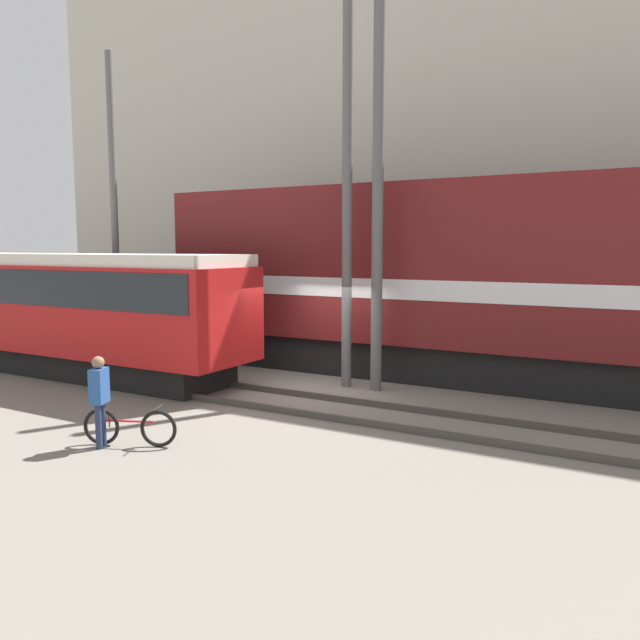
# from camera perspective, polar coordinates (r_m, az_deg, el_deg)

# --- Properties ---
(ground_plane) EXTENTS (120.00, 120.00, 0.00)m
(ground_plane) POSITION_cam_1_polar(r_m,az_deg,el_deg) (15.44, -0.72, -6.33)
(ground_plane) COLOR slate
(track_near) EXTENTS (60.00, 1.51, 0.14)m
(track_near) POSITION_cam_1_polar(r_m,az_deg,el_deg) (14.15, -3.91, -7.26)
(track_near) COLOR #47423D
(track_near) RESTS_ON ground
(track_far) EXTENTS (60.00, 1.51, 0.14)m
(track_far) POSITION_cam_1_polar(r_m,az_deg,el_deg) (17.94, 3.97, -4.28)
(track_far) COLOR #47423D
(track_far) RESTS_ON ground
(building_backdrop) EXTENTS (33.39, 6.00, 14.82)m
(building_backdrop) POSITION_cam_1_polar(r_m,az_deg,el_deg) (24.39, 11.49, 15.84)
(building_backdrop) COLOR beige
(building_backdrop) RESTS_ON ground
(freight_locomotive) EXTENTS (18.23, 3.04, 5.69)m
(freight_locomotive) POSITION_cam_1_polar(r_m,az_deg,el_deg) (16.40, 15.55, 3.60)
(freight_locomotive) COLOR black
(freight_locomotive) RESTS_ON ground
(streetcar) EXTENTS (10.73, 2.54, 3.30)m
(streetcar) POSITION_cam_1_polar(r_m,az_deg,el_deg) (18.29, -21.44, 1.24)
(streetcar) COLOR black
(streetcar) RESTS_ON ground
(bicycle) EXTENTS (1.59, 0.77, 0.72)m
(bicycle) POSITION_cam_1_polar(r_m,az_deg,el_deg) (11.57, -17.00, -9.37)
(bicycle) COLOR black
(bicycle) RESTS_ON ground
(person) EXTENTS (0.34, 0.42, 1.62)m
(person) POSITION_cam_1_polar(r_m,az_deg,el_deg) (11.49, -19.52, -6.28)
(person) COLOR #232D4C
(person) RESTS_ON ground
(utility_pole_left) EXTENTS (0.21, 0.21, 9.27)m
(utility_pole_left) POSITION_cam_1_polar(r_m,az_deg,el_deg) (20.32, -18.30, 9.63)
(utility_pole_left) COLOR #595959
(utility_pole_left) RESTS_ON ground
(utility_pole_center) EXTENTS (0.25, 0.25, 9.89)m
(utility_pole_center) POSITION_cam_1_polar(r_m,az_deg,el_deg) (15.42, 2.50, 12.14)
(utility_pole_center) COLOR #595959
(utility_pole_center) RESTS_ON ground
(utility_pole_right) EXTENTS (0.27, 0.27, 9.29)m
(utility_pole_right) POSITION_cam_1_polar(r_m,az_deg,el_deg) (15.05, 5.30, 11.10)
(utility_pole_right) COLOR #595959
(utility_pole_right) RESTS_ON ground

